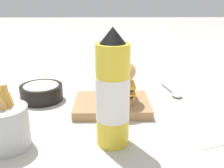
{
  "coord_description": "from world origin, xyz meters",
  "views": [
    {
      "loc": [
        -0.04,
        -0.62,
        0.31
      ],
      "look_at": [
        -0.02,
        0.06,
        0.07
      ],
      "focal_mm": 42.0,
      "sensor_mm": 36.0,
      "label": 1
    }
  ],
  "objects_px": {
    "side_bowl": "(42,92)",
    "spoon": "(174,93)",
    "burger": "(116,80)",
    "ketchup_bottle": "(113,94)",
    "serving_board": "(112,105)",
    "fries_basket": "(6,127)"
  },
  "relations": [
    {
      "from": "side_bowl",
      "to": "spoon",
      "type": "bearing_deg",
      "value": 4.23
    },
    {
      "from": "burger",
      "to": "side_bowl",
      "type": "distance_m",
      "value": 0.24
    },
    {
      "from": "ketchup_bottle",
      "to": "spoon",
      "type": "height_order",
      "value": "ketchup_bottle"
    },
    {
      "from": "serving_board",
      "to": "spoon",
      "type": "bearing_deg",
      "value": 26.5
    },
    {
      "from": "burger",
      "to": "spoon",
      "type": "height_order",
      "value": "burger"
    },
    {
      "from": "ketchup_bottle",
      "to": "fries_basket",
      "type": "bearing_deg",
      "value": -177.16
    },
    {
      "from": "burger",
      "to": "side_bowl",
      "type": "relative_size",
      "value": 0.94
    },
    {
      "from": "burger",
      "to": "spoon",
      "type": "xyz_separation_m",
      "value": [
        0.19,
        0.1,
        -0.08
      ]
    },
    {
      "from": "serving_board",
      "to": "spoon",
      "type": "xyz_separation_m",
      "value": [
        0.2,
        0.1,
        -0.01
      ]
    },
    {
      "from": "ketchup_bottle",
      "to": "fries_basket",
      "type": "distance_m",
      "value": 0.23
    },
    {
      "from": "spoon",
      "to": "fries_basket",
      "type": "bearing_deg",
      "value": -67.1
    },
    {
      "from": "ketchup_bottle",
      "to": "spoon",
      "type": "bearing_deg",
      "value": 53.57
    },
    {
      "from": "serving_board",
      "to": "fries_basket",
      "type": "xyz_separation_m",
      "value": [
        -0.23,
        -0.19,
        0.04
      ]
    },
    {
      "from": "burger",
      "to": "spoon",
      "type": "distance_m",
      "value": 0.23
    },
    {
      "from": "burger",
      "to": "fries_basket",
      "type": "relative_size",
      "value": 0.87
    },
    {
      "from": "side_bowl",
      "to": "ketchup_bottle",
      "type": "bearing_deg",
      "value": -49.63
    },
    {
      "from": "side_bowl",
      "to": "spoon",
      "type": "height_order",
      "value": "side_bowl"
    },
    {
      "from": "serving_board",
      "to": "side_bowl",
      "type": "height_order",
      "value": "side_bowl"
    },
    {
      "from": "serving_board",
      "to": "fries_basket",
      "type": "height_order",
      "value": "fries_basket"
    },
    {
      "from": "serving_board",
      "to": "ketchup_bottle",
      "type": "xyz_separation_m",
      "value": [
        -0.0,
        -0.18,
        0.1
      ]
    },
    {
      "from": "burger",
      "to": "spoon",
      "type": "bearing_deg",
      "value": 28.43
    },
    {
      "from": "ketchup_bottle",
      "to": "side_bowl",
      "type": "bearing_deg",
      "value": 130.37
    }
  ]
}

